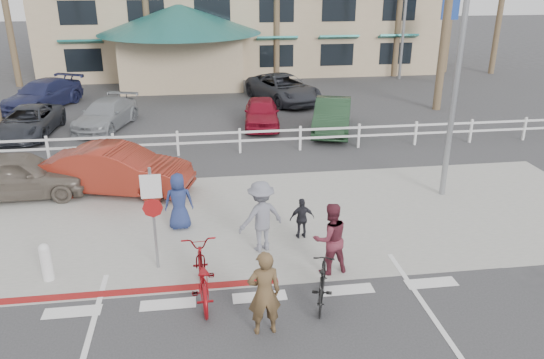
{
  "coord_description": "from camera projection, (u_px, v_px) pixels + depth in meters",
  "views": [
    {
      "loc": [
        -1.11,
        -9.27,
        6.79
      ],
      "look_at": [
        0.73,
        3.82,
        1.5
      ],
      "focal_mm": 35.0,
      "sensor_mm": 36.0,
      "label": 1
    }
  ],
  "objects": [
    {
      "name": "curb_red",
      "position": [
        124.0,
        292.0,
        11.9
      ],
      "size": [
        7.0,
        0.25,
        0.02
      ],
      "primitive_type": "cube",
      "color": "maroon",
      "rests_on": "ground"
    },
    {
      "name": "bike_black",
      "position": [
        322.0,
        284.0,
        11.37
      ],
      "size": [
        0.92,
        1.7,
        0.98
      ],
      "primitive_type": "imported",
      "rotation": [
        0.0,
        0.0,
        2.85
      ],
      "color": "black",
      "rests_on": "ground"
    },
    {
      "name": "cross_street",
      "position": [
        234.0,
        171.0,
        19.0
      ],
      "size": [
        40.0,
        5.0,
        0.01
      ],
      "primitive_type": "cube",
      "color": "#333335",
      "rests_on": "ground"
    },
    {
      "name": "pedestrian_child",
      "position": [
        302.0,
        218.0,
        14.13
      ],
      "size": [
        0.69,
        0.32,
        1.15
      ],
      "primitive_type": "imported",
      "rotation": [
        0.0,
        0.0,
        3.21
      ],
      "color": "#23232A",
      "rests_on": "ground"
    },
    {
      "name": "lot_car_1",
      "position": [
        106.0,
        114.0,
        23.95
      ],
      "size": [
        2.92,
        4.65,
        1.26
      ],
      "primitive_type": "imported",
      "rotation": [
        0.0,
        0.0,
        -0.29
      ],
      "color": "gray",
      "rests_on": "ground"
    },
    {
      "name": "car_red_compact",
      "position": [
        18.0,
        175.0,
        16.66
      ],
      "size": [
        4.36,
        1.83,
        1.47
      ],
      "primitive_type": "imported",
      "rotation": [
        0.0,
        0.0,
        1.59
      ],
      "color": "#63584E",
      "rests_on": "ground"
    },
    {
      "name": "rail_fence",
      "position": [
        242.0,
        141.0,
        20.72
      ],
      "size": [
        29.4,
        0.16,
        1.0
      ],
      "primitive_type": null,
      "color": "silver",
      "rests_on": "ground"
    },
    {
      "name": "ground",
      "position": [
        263.0,
        314.0,
        11.19
      ],
      "size": [
        140.0,
        140.0,
        0.0
      ],
      "primitive_type": "plane",
      "color": "#333335"
    },
    {
      "name": "pedestrian_b",
      "position": [
        179.0,
        201.0,
        14.58
      ],
      "size": [
        0.82,
        0.56,
        1.62
      ],
      "primitive_type": "imported",
      "rotation": [
        0.0,
        0.0,
        3.2
      ],
      "color": "navy",
      "rests_on": "ground"
    },
    {
      "name": "lot_car_5",
      "position": [
        283.0,
        88.0,
        28.64
      ],
      "size": [
        4.07,
        5.73,
        1.45
      ],
      "primitive_type": "imported",
      "rotation": [
        0.0,
        0.0,
        0.35
      ],
      "color": "#2A2C34",
      "rests_on": "ground"
    },
    {
      "name": "bike_red",
      "position": [
        201.0,
        275.0,
        11.53
      ],
      "size": [
        0.89,
        2.25,
        1.16
      ],
      "primitive_type": "imported",
      "rotation": [
        0.0,
        0.0,
        3.2
      ],
      "color": "maroon",
      "rests_on": "ground"
    },
    {
      "name": "lot_car_0",
      "position": [
        28.0,
        122.0,
        22.8
      ],
      "size": [
        2.34,
        4.63,
        1.25
      ],
      "primitive_type": "imported",
      "rotation": [
        0.0,
        0.0,
        -0.06
      ],
      "color": "#262931",
      "rests_on": "ground"
    },
    {
      "name": "streetlight_1",
      "position": [
        406.0,
        3.0,
        33.04
      ],
      "size": [
        0.6,
        2.0,
        9.5
      ],
      "primitive_type": null,
      "color": "gray",
      "rests_on": "ground"
    },
    {
      "name": "lot_car_2",
      "position": [
        262.0,
        112.0,
        24.17
      ],
      "size": [
        1.92,
        3.96,
        1.3
      ],
      "primitive_type": "imported",
      "rotation": [
        0.0,
        0.0,
        -0.1
      ],
      "color": "maroon",
      "rests_on": "ground"
    },
    {
      "name": "sidewalk_plaza",
      "position": [
        244.0,
        220.0,
        15.33
      ],
      "size": [
        22.0,
        7.0,
        0.01
      ],
      "primitive_type": "cube",
      "color": "gray",
      "rests_on": "ground"
    },
    {
      "name": "pedestrian_a",
      "position": [
        261.0,
        216.0,
        13.4
      ],
      "size": [
        1.39,
        1.11,
        1.89
      ],
      "primitive_type": "imported",
      "rotation": [
        0.0,
        0.0,
        3.53
      ],
      "color": "slate",
      "rests_on": "ground"
    },
    {
      "name": "car_white_sedan",
      "position": [
        119.0,
        170.0,
        16.99
      ],
      "size": [
        4.94,
        2.87,
        1.54
      ],
      "primitive_type": "imported",
      "rotation": [
        0.0,
        0.0,
        1.29
      ],
      "color": "maroon",
      "rests_on": "ground"
    },
    {
      "name": "sign_post",
      "position": [
        153.0,
        214.0,
        12.38
      ],
      "size": [
        0.5,
        0.1,
        2.9
      ],
      "primitive_type": null,
      "color": "gray",
      "rests_on": "ground"
    },
    {
      "name": "lot_car_4",
      "position": [
        42.0,
        95.0,
        27.24
      ],
      "size": [
        3.9,
        5.34,
        1.44
      ],
      "primitive_type": "imported",
      "rotation": [
        0.0,
        0.0,
        -0.43
      ],
      "color": "#20244C",
      "rests_on": "ground"
    },
    {
      "name": "lot_car_3",
      "position": [
        332.0,
        116.0,
        23.35
      ],
      "size": [
        2.73,
        4.64,
        1.44
      ],
      "primitive_type": "imported",
      "rotation": [
        0.0,
        0.0,
        -0.29
      ],
      "color": "#1E3A23",
      "rests_on": "ground"
    },
    {
      "name": "rider_black",
      "position": [
        330.0,
        238.0,
        12.43
      ],
      "size": [
        0.97,
        0.82,
        1.78
      ],
      "primitive_type": "imported",
      "rotation": [
        0.0,
        0.0,
        3.33
      ],
      "color": "maroon",
      "rests_on": "ground"
    },
    {
      "name": "bollard_0",
      "position": [
        46.0,
        262.0,
        12.23
      ],
      "size": [
        0.26,
        0.26,
        0.95
      ],
      "primitive_type": null,
      "color": "silver",
      "rests_on": "ground"
    },
    {
      "name": "info_sign",
      "position": [
        446.0,
        38.0,
        32.18
      ],
      "size": [
        1.2,
        0.16,
        5.6
      ],
      "primitive_type": null,
      "color": "navy",
      "rests_on": "ground"
    },
    {
      "name": "parking_lot",
      "position": [
        221.0,
        107.0,
        27.74
      ],
      "size": [
        50.0,
        16.0,
        0.01
      ],
      "primitive_type": "cube",
      "color": "#333335",
      "rests_on": "ground"
    },
    {
      "name": "rider_red",
      "position": [
        264.0,
        293.0,
        10.3
      ],
      "size": [
        0.7,
        0.49,
        1.83
      ],
      "primitive_type": "imported",
      "rotation": [
        0.0,
        0.0,
        3.22
      ],
      "color": "brown",
      "rests_on": "ground"
    },
    {
      "name": "streetlight_0",
      "position": [
        460.0,
        52.0,
        15.41
      ],
      "size": [
        0.6,
        2.0,
        9.0
      ],
      "primitive_type": null,
      "color": "gray",
      "rests_on": "ground"
    }
  ]
}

